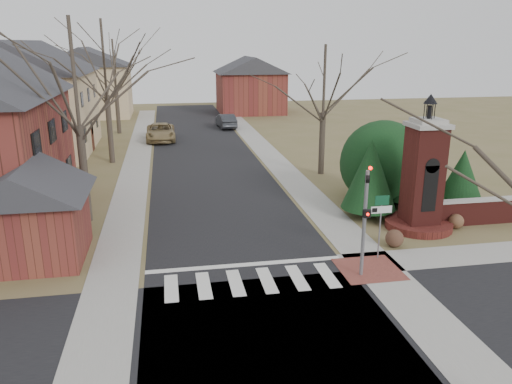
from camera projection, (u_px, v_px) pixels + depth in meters
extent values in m
plane|color=brown|center=(255.00, 292.00, 18.13)|extent=(120.00, 120.00, 0.00)
cube|color=black|center=(205.00, 159.00, 38.86)|extent=(8.00, 70.00, 0.01)
cube|color=black|center=(272.00, 338.00, 15.30)|extent=(120.00, 8.00, 0.01)
cube|color=silver|center=(251.00, 282.00, 18.88)|extent=(8.00, 2.20, 0.02)
cube|color=silver|center=(245.00, 265.00, 20.30)|extent=(8.00, 0.35, 0.02)
cube|color=gray|center=(270.00, 156.00, 39.75)|extent=(2.00, 60.00, 0.02)
cube|color=gray|center=(137.00, 161.00, 37.97)|extent=(2.00, 60.00, 0.02)
cube|color=brown|center=(369.00, 269.00, 19.89)|extent=(2.40, 2.40, 0.02)
cylinder|color=slate|center=(364.00, 224.00, 18.83)|extent=(0.14, 0.14, 4.20)
imported|color=black|center=(367.00, 175.00, 18.27)|extent=(0.15, 0.18, 0.90)
sphere|color=#FF0C05|center=(370.00, 168.00, 17.98)|extent=(0.14, 0.14, 0.14)
cube|color=black|center=(367.00, 214.00, 18.52)|extent=(0.28, 0.16, 0.30)
sphere|color=#FF0C05|center=(368.00, 214.00, 18.43)|extent=(0.11, 0.11, 0.11)
cylinder|color=slate|center=(380.00, 229.00, 20.60)|extent=(0.06, 0.06, 2.60)
cube|color=silver|center=(381.00, 210.00, 20.34)|extent=(0.90, 0.03, 0.30)
cube|color=black|center=(375.00, 210.00, 20.27)|extent=(0.22, 0.02, 0.18)
cube|color=#0E4428|center=(382.00, 200.00, 20.22)|extent=(0.60, 0.03, 0.40)
cylinder|color=maroon|center=(418.00, 224.00, 24.33)|extent=(3.20, 3.20, 0.36)
cube|color=maroon|center=(423.00, 178.00, 23.67)|extent=(1.50, 1.50, 5.00)
cube|color=black|center=(430.00, 189.00, 23.07)|extent=(0.70, 0.10, 2.20)
cube|color=gray|center=(428.00, 125.00, 22.93)|extent=(1.70, 1.70, 0.20)
cube|color=gray|center=(429.00, 121.00, 22.87)|extent=(1.30, 1.30, 0.20)
cylinder|color=black|center=(429.00, 112.00, 22.76)|extent=(0.20, 0.20, 0.60)
cone|color=black|center=(431.00, 99.00, 22.59)|extent=(0.64, 0.64, 0.45)
cube|color=maroon|center=(502.00, 211.00, 24.98)|extent=(7.50, 0.40, 1.20)
cube|color=gray|center=(504.00, 199.00, 24.80)|extent=(7.50, 0.50, 0.10)
cube|color=beige|center=(32.00, 113.00, 40.34)|extent=(9.00, 12.00, 6.40)
cube|color=brown|center=(33.00, 227.00, 20.52)|extent=(4.00, 4.00, 2.80)
cube|color=beige|center=(88.00, 91.00, 60.45)|extent=(10.00, 8.00, 6.00)
cube|color=beige|center=(57.00, 58.00, 57.31)|extent=(0.75, 0.75, 3.08)
cube|color=brown|center=(250.00, 93.00, 64.01)|extent=(8.00, 8.00, 5.00)
cube|color=brown|center=(234.00, 66.00, 61.14)|extent=(0.75, 0.75, 2.80)
cylinder|color=#473D33|center=(368.00, 212.00, 25.89)|extent=(0.20, 0.20, 0.50)
cone|color=black|center=(370.00, 174.00, 25.30)|extent=(2.80, 2.80, 3.60)
cylinder|color=#473D33|center=(415.00, 202.00, 27.59)|extent=(0.20, 0.20, 0.50)
cone|color=black|center=(419.00, 160.00, 26.91)|extent=(3.40, 3.40, 4.20)
cylinder|color=#473D33|center=(459.00, 205.00, 26.99)|extent=(0.20, 0.20, 0.50)
cone|color=black|center=(462.00, 176.00, 26.51)|extent=(2.40, 2.40, 2.80)
sphere|color=black|center=(383.00, 160.00, 27.94)|extent=(4.80, 4.80, 4.80)
cylinder|color=#473D33|center=(84.00, 174.00, 24.72)|extent=(0.40, 0.40, 4.83)
cylinder|color=#473D33|center=(110.00, 129.00, 36.94)|extent=(0.40, 0.40, 5.04)
cylinder|color=#473D33|center=(118.00, 111.00, 49.19)|extent=(0.40, 0.40, 4.41)
cylinder|color=#473D33|center=(322.00, 144.00, 33.89)|extent=(0.40, 0.40, 4.20)
imported|color=#957F51|center=(161.00, 132.00, 45.90)|extent=(2.61, 5.60, 1.55)
imported|color=#313338|center=(226.00, 121.00, 52.76)|extent=(1.91, 4.60, 1.48)
sphere|color=#4F3324|center=(394.00, 238.00, 22.01)|extent=(0.80, 0.80, 0.80)
sphere|color=brown|center=(456.00, 221.00, 24.20)|extent=(0.73, 0.73, 0.73)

